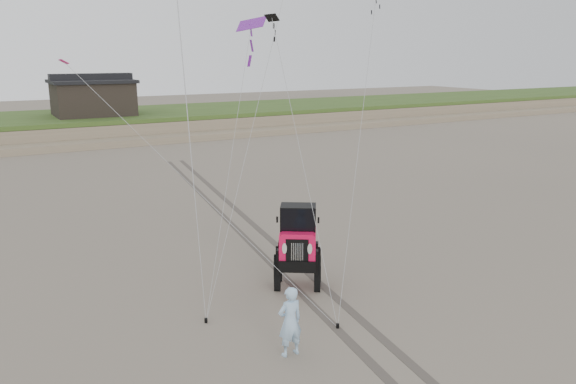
# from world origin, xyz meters

# --- Properties ---
(ground) EXTENTS (160.00, 160.00, 0.00)m
(ground) POSITION_xyz_m (0.00, 0.00, 0.00)
(ground) COLOR #6B6054
(ground) RESTS_ON ground
(dune_ridge) EXTENTS (160.00, 14.25, 1.73)m
(dune_ridge) POSITION_xyz_m (0.00, 37.50, 0.82)
(dune_ridge) COLOR #7A6B54
(dune_ridge) RESTS_ON ground
(cabin) EXTENTS (6.40, 5.40, 3.35)m
(cabin) POSITION_xyz_m (2.00, 37.00, 3.24)
(cabin) COLOR black
(cabin) RESTS_ON dune_ridge
(jeep) EXTENTS (4.69, 5.58, 1.94)m
(jeep) POSITION_xyz_m (0.84, 1.98, 0.97)
(jeep) COLOR #E41045
(jeep) RESTS_ON ground
(man) EXTENTS (0.61, 0.41, 1.64)m
(man) POSITION_xyz_m (-1.23, -1.20, 0.82)
(man) COLOR #98B6EB
(man) RESTS_ON ground
(stake_main) EXTENTS (0.08, 0.08, 0.12)m
(stake_main) POSITION_xyz_m (-2.31, 1.19, 0.06)
(stake_main) COLOR black
(stake_main) RESTS_ON ground
(stake_aux) EXTENTS (0.08, 0.08, 0.12)m
(stake_aux) POSITION_xyz_m (0.42, -0.69, 0.06)
(stake_aux) COLOR black
(stake_aux) RESTS_ON ground
(tire_tracks) EXTENTS (5.22, 29.74, 0.01)m
(tire_tracks) POSITION_xyz_m (2.00, 8.00, 0.00)
(tire_tracks) COLOR #4C443D
(tire_tracks) RESTS_ON ground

